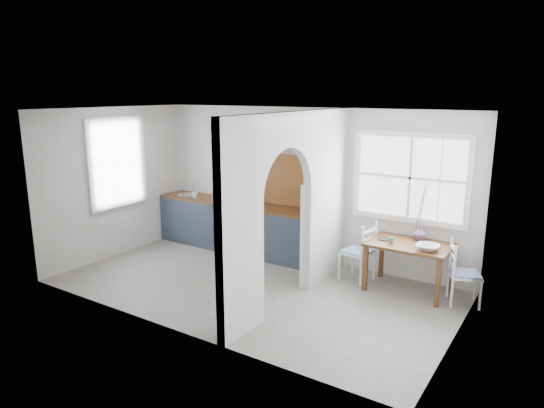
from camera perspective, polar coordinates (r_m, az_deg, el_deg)
The scene contains 26 objects.
floor at distance 7.35m, azimuth -2.40°, elevation -9.74°, with size 5.80×3.20×0.01m, color gray.
ceiling at distance 6.78m, azimuth -2.62°, elevation 10.96°, with size 5.80×3.20×0.01m, color beige.
walls at distance 6.95m, azimuth -2.50°, elevation 0.18°, with size 5.81×3.21×2.60m.
partition at distance 6.59m, azimuth 2.74°, elevation 0.82°, with size 0.12×3.20×2.60m.
kitchen_window at distance 8.84m, azimuth -17.94°, elevation 4.65°, with size 0.10×1.16×1.50m, color white, non-canonical shape.
nook_window at distance 7.50m, azimuth 15.93°, elevation 2.98°, with size 1.76×0.10×1.30m, color white, non-canonical shape.
counter at distance 8.84m, azimuth -3.45°, elevation -2.65°, with size 3.50×0.60×0.90m.
sink at distance 9.53m, azimuth -9.90°, elevation 1.02°, with size 0.40×0.40×0.02m, color silver.
backsplash at distance 8.35m, azimuth 2.61°, elevation 2.72°, with size 1.65×0.03×0.90m, color brown.
shelf at distance 8.18m, azimuth 2.35°, elevation 7.12°, with size 1.75×0.20×0.21m.
pendant_lamp at distance 7.73m, azimuth 3.33°, elevation 5.85°, with size 0.26×0.26×0.16m, color silver.
utensil_rail at distance 7.36m, azimuth 5.44°, elevation 2.06°, with size 0.02×0.02×0.50m, color silver.
dining_table at distance 7.37m, azimuth 15.67°, elevation -7.16°, with size 1.16×0.77×0.72m, color #552B13, non-canonical shape.
chair_left at distance 7.59m, azimuth 10.00°, elevation -5.45°, with size 0.42×0.42×0.93m, color white, non-canonical shape.
chair_right at distance 7.16m, azimuth 21.77°, elevation -7.59°, with size 0.40×0.40×0.88m, color white, non-canonical shape.
kettle at distance 7.91m, azimuth 4.09°, elevation -0.24°, with size 0.22×0.17×0.26m, color white, non-canonical shape.
mug_a at distance 9.21m, azimuth -9.06°, elevation 1.05°, with size 0.12×0.12×0.11m, color silver.
mug_b at distance 9.17m, azimuth -6.48°, elevation 1.02°, with size 0.12×0.12×0.09m, color white.
knife_block at distance 9.01m, azimuth -4.78°, elevation 1.32°, with size 0.11×0.15×0.24m, color black.
jar at distance 8.90m, azimuth -3.72°, elevation 0.90°, with size 0.10×0.10×0.15m, color olive.
towel_magenta at distance 7.76m, azimuth 5.36°, elevation -6.36°, with size 0.02×0.03×0.61m, color #DD1B83.
towel_orange at distance 7.74m, azimuth 5.25°, elevation -6.60°, with size 0.02×0.03×0.45m, color #DB4E0E.
bowl at distance 7.02m, azimuth 17.84°, elevation -4.87°, with size 0.31×0.31×0.08m, color silver.
table_cup at distance 7.19m, azimuth 13.85°, elevation -4.14°, with size 0.09×0.09×0.09m, color #68A863.
plate at distance 7.34m, azimuth 13.11°, elevation -4.05°, with size 0.18×0.18×0.01m, color black.
vase at distance 7.44m, azimuth 16.97°, elevation -3.30°, with size 0.19×0.19×0.20m, color #5C3E60.
Camera 1 is at (3.93, -5.52, 2.85)m, focal length 32.00 mm.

